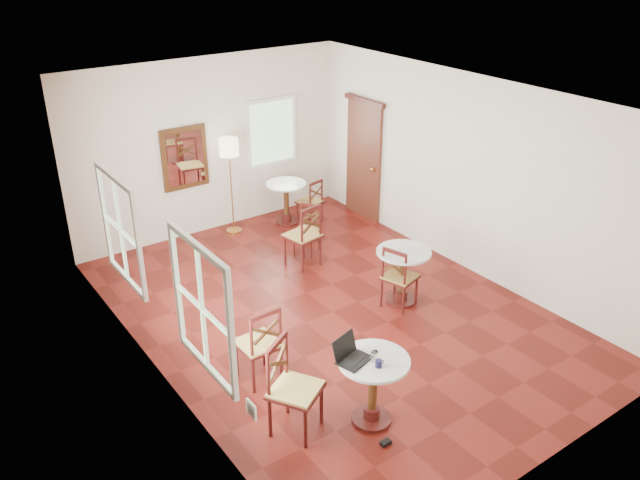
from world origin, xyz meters
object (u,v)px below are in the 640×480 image
at_px(mouse, 374,352).
at_px(cafe_table_mid, 403,271).
at_px(cafe_table_back, 286,199).
at_px(chair_mid_b, 399,277).
at_px(chair_near_a, 259,344).
at_px(chair_back_b, 307,230).
at_px(chair_mid_a, 304,236).
at_px(water_glass, 373,357).
at_px(power_adapter, 386,443).
at_px(cafe_table_near, 373,383).
at_px(laptop, 350,354).
at_px(chair_back_a, 310,202).
at_px(chair_near_b, 293,388).
at_px(floor_lamp, 229,154).
at_px(navy_mug, 379,363).

bearing_deg(mouse, cafe_table_mid, 61.81).
xyz_separation_m(cafe_table_back, chair_mid_b, (-0.28, -3.32, -0.00)).
xyz_separation_m(chair_near_a, chair_back_b, (2.34, 2.42, -0.10)).
height_order(cafe_table_back, chair_near_a, chair_near_a).
xyz_separation_m(cafe_table_mid, chair_mid_a, (-0.51, 1.72, 0.02)).
distance_m(water_glass, power_adapter, 0.91).
distance_m(chair_near_a, water_glass, 1.51).
height_order(chair_near_a, chair_mid_a, chair_mid_a).
bearing_deg(cafe_table_back, mouse, -112.56).
bearing_deg(power_adapter, chair_mid_b, 45.89).
relative_size(cafe_table_near, mouse, 9.54).
bearing_deg(cafe_table_near, laptop, 142.50).
relative_size(chair_back_b, laptop, 1.96).
distance_m(cafe_table_back, chair_back_a, 0.43).
distance_m(laptop, mouse, 0.29).
xyz_separation_m(cafe_table_mid, chair_mid_b, (-0.13, -0.07, -0.03)).
distance_m(chair_near_a, mouse, 1.45).
bearing_deg(chair_near_b, cafe_table_back, 27.09).
relative_size(chair_mid_a, chair_back_a, 1.25).
relative_size(chair_near_b, mouse, 12.78).
bearing_deg(cafe_table_mid, cafe_table_back, 87.25).
height_order(cafe_table_mid, floor_lamp, floor_lamp).
bearing_deg(chair_back_a, navy_mug, 49.32).
distance_m(chair_mid_b, chair_back_a, 3.13).
bearing_deg(floor_lamp, chair_near_b, -111.58).
xyz_separation_m(chair_near_b, chair_mid_b, (2.57, 1.23, -0.07)).
distance_m(chair_back_a, mouse, 5.18).
distance_m(chair_mid_a, water_glass, 3.73).
bearing_deg(cafe_table_back, chair_near_a, -126.83).
relative_size(cafe_table_near, chair_near_a, 0.80).
distance_m(chair_near_b, power_adapter, 1.12).
distance_m(chair_mid_a, chair_back_b, 0.47).
xyz_separation_m(laptop, water_glass, (0.17, -0.18, -0.01)).
xyz_separation_m(mouse, navy_mug, (-0.12, -0.21, 0.03)).
relative_size(chair_near_a, floor_lamp, 0.60).
xyz_separation_m(chair_near_b, mouse, (0.84, -0.30, 0.29)).
xyz_separation_m(chair_back_b, navy_mug, (-1.76, -3.86, 0.44)).
height_order(chair_back_a, mouse, mouse).
xyz_separation_m(cafe_table_back, chair_mid_a, (-0.67, -1.54, 0.05)).
bearing_deg(chair_near_b, laptop, -53.13).
distance_m(cafe_table_near, chair_mid_b, 2.42).
height_order(cafe_table_back, chair_back_a, chair_back_a).
xyz_separation_m(chair_near_a, chair_mid_a, (2.04, 2.08, 0.02)).
bearing_deg(laptop, cafe_table_near, -53.62).
xyz_separation_m(cafe_table_near, chair_mid_a, (1.42, 3.40, 0.02)).
bearing_deg(power_adapter, chair_near_b, 130.50).
height_order(chair_near_b, mouse, chair_near_b).
height_order(chair_mid_b, floor_lamp, floor_lamp).
height_order(chair_near_a, chair_back_a, chair_near_a).
relative_size(chair_mid_b, floor_lamp, 0.56).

